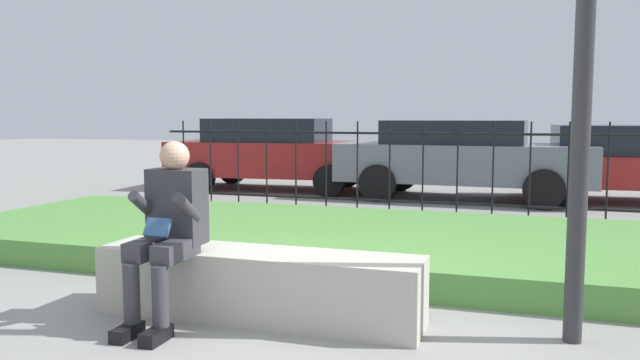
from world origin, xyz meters
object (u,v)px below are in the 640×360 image
(stone_bench, at_px, (258,288))
(person_seated_reader, at_px, (169,224))
(car_parked_center, at_px, (462,157))
(car_parked_left, at_px, (275,152))
(car_parked_right, at_px, (636,162))

(stone_bench, relative_size, person_seated_reader, 1.86)
(person_seated_reader, relative_size, car_parked_center, 0.29)
(car_parked_left, height_order, car_parked_center, car_parked_left)
(car_parked_left, xyz_separation_m, car_parked_center, (3.74, -0.36, 0.01))
(person_seated_reader, height_order, car_parked_center, car_parked_center)
(person_seated_reader, bearing_deg, car_parked_left, 107.00)
(stone_bench, bearing_deg, car_parked_left, 111.29)
(car_parked_right, distance_m, car_parked_left, 6.59)
(car_parked_center, bearing_deg, car_parked_left, 177.06)
(car_parked_right, relative_size, car_parked_center, 1.00)
(car_parked_right, height_order, car_parked_center, car_parked_center)
(stone_bench, distance_m, car_parked_right, 8.47)
(car_parked_center, bearing_deg, stone_bench, -93.76)
(car_parked_left, bearing_deg, car_parked_right, -3.19)
(stone_bench, distance_m, person_seated_reader, 0.79)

